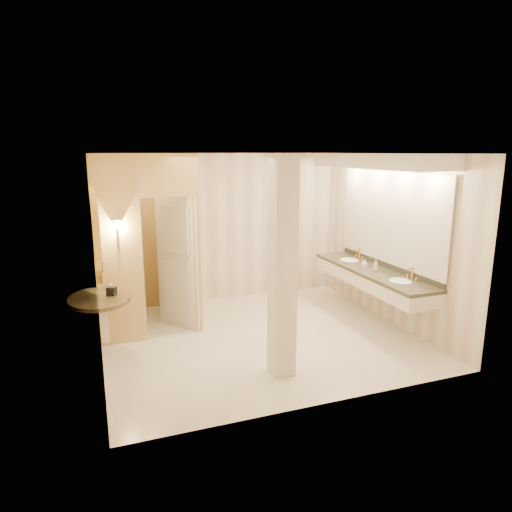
{
  "coord_description": "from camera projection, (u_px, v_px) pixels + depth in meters",
  "views": [
    {
      "loc": [
        -2.25,
        -6.02,
        2.73
      ],
      "look_at": [
        0.02,
        0.2,
        1.21
      ],
      "focal_mm": 32.0,
      "sensor_mm": 36.0,
      "label": 1
    }
  ],
  "objects": [
    {
      "name": "wall_back",
      "position": [
        222.0,
        228.0,
        8.4
      ],
      "size": [
        4.5,
        0.02,
        2.7
      ],
      "primitive_type": "cube",
      "color": "beige",
      "rests_on": "floor"
    },
    {
      "name": "toilet",
      "position": [
        123.0,
        296.0,
        7.55
      ],
      "size": [
        0.48,
        0.8,
        0.8
      ],
      "primitive_type": "imported",
      "rotation": [
        0.0,
        0.0,
        3.19
      ],
      "color": "white",
      "rests_on": "floor"
    },
    {
      "name": "wall_right",
      "position": [
        391.0,
        239.0,
        7.32
      ],
      "size": [
        0.02,
        4.0,
        2.7
      ],
      "primitive_type": "cube",
      "color": "beige",
      "rests_on": "floor"
    },
    {
      "name": "ceiling",
      "position": [
        260.0,
        153.0,
        6.27
      ],
      "size": [
        4.5,
        4.5,
        0.0
      ],
      "primitive_type": "plane",
      "rotation": [
        3.14,
        0.0,
        0.0
      ],
      "color": "white",
      "rests_on": "wall_back"
    },
    {
      "name": "wall_sconce",
      "position": [
        117.0,
        226.0,
        6.24
      ],
      "size": [
        0.14,
        0.14,
        0.42
      ],
      "color": "gold",
      "rests_on": "toilet_closet"
    },
    {
      "name": "soap_bottle_a",
      "position": [
        365.0,
        265.0,
        7.37
      ],
      "size": [
        0.07,
        0.07,
        0.13
      ],
      "primitive_type": "imported",
      "rotation": [
        0.0,
        0.0,
        0.16
      ],
      "color": "beige",
      "rests_on": "vanity"
    },
    {
      "name": "toilet_closet",
      "position": [
        170.0,
        240.0,
        7.07
      ],
      "size": [
        1.5,
        1.55,
        2.7
      ],
      "color": "#DBC272",
      "rests_on": "floor"
    },
    {
      "name": "console_shelf",
      "position": [
        98.0,
        262.0,
        5.85
      ],
      "size": [
        0.99,
        0.99,
        1.94
      ],
      "color": "black",
      "rests_on": "floor"
    },
    {
      "name": "tissue_box",
      "position": [
        112.0,
        291.0,
        6.01
      ],
      "size": [
        0.15,
        0.15,
        0.11
      ],
      "primitive_type": "cube",
      "rotation": [
        0.0,
        0.0,
        -0.41
      ],
      "color": "black",
      "rests_on": "console_shelf"
    },
    {
      "name": "wall_left",
      "position": [
        95.0,
        262.0,
        5.82
      ],
      "size": [
        0.02,
        4.0,
        2.7
      ],
      "primitive_type": "cube",
      "color": "beige",
      "rests_on": "floor"
    },
    {
      "name": "wall_front",
      "position": [
        327.0,
        287.0,
        4.74
      ],
      "size": [
        4.5,
        0.02,
        2.7
      ],
      "primitive_type": "cube",
      "color": "beige",
      "rests_on": "floor"
    },
    {
      "name": "soap_bottle_c",
      "position": [
        376.0,
        265.0,
        7.21
      ],
      "size": [
        0.09,
        0.09,
        0.19
      ],
      "primitive_type": "imported",
      "rotation": [
        0.0,
        0.0,
        -0.25
      ],
      "color": "#C6B28C",
      "rests_on": "vanity"
    },
    {
      "name": "pillar",
      "position": [
        282.0,
        269.0,
        5.46
      ],
      "size": [
        0.28,
        0.28,
        2.7
      ],
      "primitive_type": "cube",
      "color": "silver",
      "rests_on": "floor"
    },
    {
      "name": "vanity",
      "position": [
        377.0,
        223.0,
        7.18
      ],
      "size": [
        0.75,
        2.82,
        2.09
      ],
      "color": "silver",
      "rests_on": "floor"
    },
    {
      "name": "floor",
      "position": [
        259.0,
        337.0,
        6.87
      ],
      "size": [
        4.5,
        4.5,
        0.0
      ],
      "primitive_type": "plane",
      "color": "#EEE5CD",
      "rests_on": "ground"
    },
    {
      "name": "soap_bottle_b",
      "position": [
        364.0,
        263.0,
        7.47
      ],
      "size": [
        0.13,
        0.13,
        0.13
      ],
      "primitive_type": "imported",
      "rotation": [
        0.0,
        0.0,
        -0.31
      ],
      "color": "silver",
      "rests_on": "vanity"
    }
  ]
}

